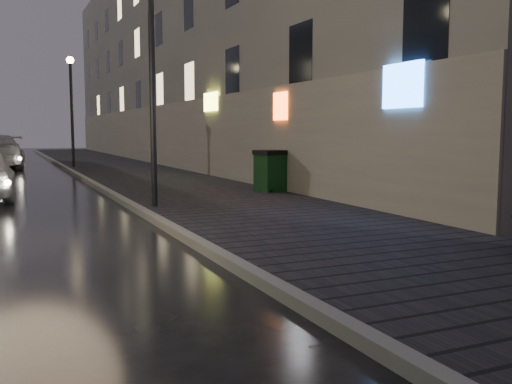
# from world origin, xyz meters

# --- Properties ---
(ground) EXTENTS (120.00, 120.00, 0.00)m
(ground) POSITION_xyz_m (0.00, 0.00, 0.00)
(ground) COLOR black
(ground) RESTS_ON ground
(sidewalk) EXTENTS (4.60, 58.00, 0.15)m
(sidewalk) POSITION_xyz_m (3.90, 21.00, 0.07)
(sidewalk) COLOR black
(sidewalk) RESTS_ON ground
(curb) EXTENTS (0.20, 58.00, 0.15)m
(curb) POSITION_xyz_m (1.50, 21.00, 0.07)
(curb) COLOR slate
(curb) RESTS_ON ground
(building_near) EXTENTS (1.80, 50.00, 13.00)m
(building_near) POSITION_xyz_m (7.10, 25.00, 6.50)
(building_near) COLOR #605B54
(building_near) RESTS_ON ground
(lamp_near) EXTENTS (0.36, 0.36, 5.28)m
(lamp_near) POSITION_xyz_m (1.85, 6.00, 3.49)
(lamp_near) COLOR black
(lamp_near) RESTS_ON sidewalk
(lamp_far) EXTENTS (0.36, 0.36, 5.28)m
(lamp_far) POSITION_xyz_m (1.85, 22.00, 3.49)
(lamp_far) COLOR black
(lamp_far) RESTS_ON sidewalk
(trash_bin) EXTENTS (0.89, 0.89, 1.19)m
(trash_bin) POSITION_xyz_m (5.75, 7.91, 0.75)
(trash_bin) COLOR black
(trash_bin) RESTS_ON sidewalk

